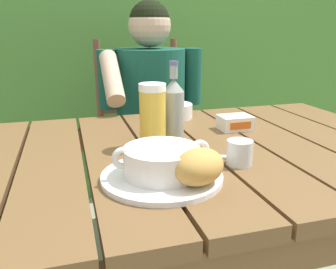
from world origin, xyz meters
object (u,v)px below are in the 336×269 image
chair_near_diner (144,144)px  butter_tub (235,123)px  bread_roll (199,167)px  water_glass_small (240,152)px  diner_bowl (174,111)px  person_eating (152,114)px  beer_bottle (173,109)px  beer_glass (153,116)px  soup_bowl (162,160)px  serving_plate (162,176)px  table_knife (198,156)px

chair_near_diner → butter_tub: size_ratio=9.99×
chair_near_diner → bread_roll: 1.18m
bread_roll → water_glass_small: 0.18m
diner_bowl → person_eating: bearing=90.5°
beer_bottle → butter_tub: size_ratio=2.23×
beer_bottle → water_glass_small: (0.10, -0.23, -0.07)m
beer_glass → beer_bottle: beer_bottle is taller
soup_bowl → serving_plate: bearing=116.6°
beer_bottle → water_glass_small: 0.26m
beer_glass → butter_tub: beer_glass is taller
person_eating → butter_tub: (0.15, -0.54, 0.08)m
serving_plate → beer_bottle: 0.29m
water_glass_small → table_knife: (-0.08, 0.07, -0.03)m
serving_plate → soup_bowl: 0.04m
chair_near_diner → water_glass_small: bearing=-89.1°
bread_roll → table_knife: (0.06, 0.17, -0.05)m
bread_roll → soup_bowl: bearing=130.6°
soup_bowl → table_knife: size_ratio=1.45×
table_knife → chair_near_diner: bearing=86.1°
serving_plate → water_glass_small: (0.20, 0.03, 0.02)m
beer_bottle → table_knife: 0.18m
soup_bowl → water_glass_small: bearing=8.7°
water_glass_small → diner_bowl: bearing=91.8°
person_eating → water_glass_small: (0.02, -0.82, 0.09)m
water_glass_small → table_knife: 0.11m
chair_near_diner → serving_plate: bearing=-100.2°
person_eating → diner_bowl: size_ratio=9.13×
bread_roll → beer_bottle: bearing=82.0°
beer_bottle → bread_roll: bearing=-98.0°
table_knife → diner_bowl: diner_bowl is taller
person_eating → table_knife: (-0.06, -0.75, 0.06)m
beer_glass → soup_bowl: bearing=-98.9°
person_eating → serving_plate: size_ratio=4.51×
chair_near_diner → serving_plate: size_ratio=3.86×
chair_near_diner → serving_plate: chair_near_diner is taller
chair_near_diner → butter_tub: bearing=-78.9°
beer_glass → table_knife: (0.09, -0.12, -0.09)m
person_eating → beer_glass: (-0.15, -0.63, 0.15)m
diner_bowl → bread_roll: bearing=-102.5°
beer_bottle → butter_tub: beer_bottle is taller
person_eating → beer_bottle: 0.62m
table_knife → diner_bowl: size_ratio=1.13×
chair_near_diner → beer_bottle: 0.89m
beer_glass → water_glass_small: size_ratio=2.82×
serving_plate → table_knife: (0.12, 0.10, -0.00)m
soup_bowl → water_glass_small: (0.20, 0.03, -0.01)m
water_glass_small → chair_near_diner: bearing=90.9°
table_knife → beer_bottle: bearing=96.6°
table_knife → person_eating: bearing=85.3°
soup_bowl → bread_roll: 0.09m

